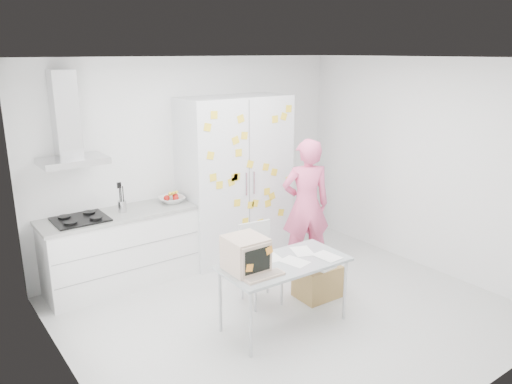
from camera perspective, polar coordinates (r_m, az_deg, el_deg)
floor at (r=5.68m, az=3.58°, el=-13.48°), size 4.50×4.00×0.02m
walls at (r=5.70m, az=-0.81°, el=1.45°), size 4.52×4.01×2.70m
ceiling at (r=4.95m, az=4.13°, el=15.03°), size 4.50×4.00×0.02m
counter_run at (r=6.27m, az=-15.11°, el=-6.20°), size 1.84×0.63×1.28m
range_hood at (r=5.88m, az=-20.76°, el=6.93°), size 0.70×0.48×1.01m
tall_cabinet at (r=6.77m, az=-2.37°, el=1.59°), size 1.50×0.68×2.20m
person at (r=6.40m, az=5.72°, el=-1.52°), size 0.74×0.63×1.73m
desk at (r=4.94m, az=0.54°, el=-7.69°), size 1.33×0.69×1.05m
chair at (r=5.68m, az=0.33°, el=-7.54°), size 0.47×0.47×0.91m
cardboard_box at (r=5.92m, az=7.04°, el=-10.02°), size 0.49×0.40×0.42m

